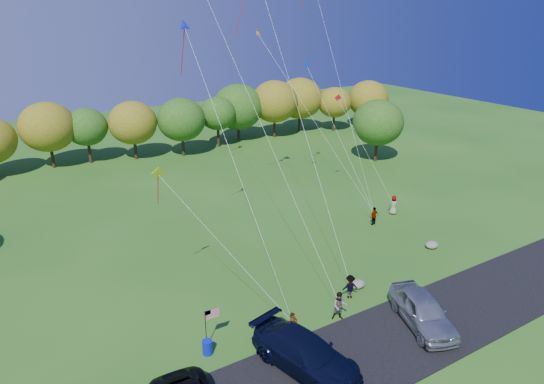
{
  "coord_description": "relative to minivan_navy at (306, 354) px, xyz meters",
  "views": [
    {
      "loc": [
        -16.16,
        -19.53,
        17.46
      ],
      "look_at": [
        -0.52,
        6.0,
        6.04
      ],
      "focal_mm": 32.0,
      "sensor_mm": 36.0,
      "label": 1
    }
  ],
  "objects": [
    {
      "name": "flyer_a",
      "position": [
        0.89,
        2.5,
        -0.17
      ],
      "size": [
        0.63,
        0.45,
        1.61
      ],
      "primitive_type": "imported",
      "rotation": [
        0.0,
        0.0,
        0.12
      ],
      "color": "#4C4C59",
      "rests_on": "ground"
    },
    {
      "name": "minivan_silver",
      "position": [
        7.96,
        -0.51,
        0.02
      ],
      "size": [
        3.96,
        5.93,
        1.87
      ],
      "primitive_type": "imported",
      "rotation": [
        0.0,
        0.0,
        -0.35
      ],
      "color": "#A1A4AC",
      "rests_on": "asphalt_lane"
    },
    {
      "name": "treeline",
      "position": [
        5.81,
        39.3,
        3.82
      ],
      "size": [
        77.42,
        27.9,
        8.6
      ],
      "color": "#3A2515",
      "rests_on": "ground"
    },
    {
      "name": "boulder_far",
      "position": [
        16.14,
        5.92,
        -0.7
      ],
      "size": [
        1.06,
        0.89,
        0.55
      ],
      "primitive_type": "ellipsoid",
      "color": "gray",
      "rests_on": "ground"
    },
    {
      "name": "flyer_e",
      "position": [
        18.34,
        12.33,
        -0.1
      ],
      "size": [
        0.97,
        1.02,
        1.76
      ],
      "primitive_type": "imported",
      "rotation": [
        0.0,
        0.0,
        2.25
      ],
      "color": "#4C4C59",
      "rests_on": "ground"
    },
    {
      "name": "flyer_c",
      "position": [
        6.25,
        3.94,
        -0.17
      ],
      "size": [
        1.18,
        0.92,
        1.6
      ],
      "primitive_type": "imported",
      "rotation": [
        0.0,
        0.0,
        2.79
      ],
      "color": "#4C4C59",
      "rests_on": "ground"
    },
    {
      "name": "boulder_near",
      "position": [
        7.46,
        4.57,
        -0.71
      ],
      "size": [
        1.06,
        0.83,
        0.53
      ],
      "primitive_type": "ellipsoid",
      "color": "gray",
      "rests_on": "ground"
    },
    {
      "name": "ground",
      "position": [
        4.2,
        3.3,
        -0.97
      ],
      "size": [
        140.0,
        140.0,
        0.0
      ],
      "primitive_type": "plane",
      "color": "#215718",
      "rests_on": "ground"
    },
    {
      "name": "trash_barrel",
      "position": [
        -3.78,
        3.74,
        -0.56
      ],
      "size": [
        0.56,
        0.56,
        0.83
      ],
      "primitive_type": "cylinder",
      "color": "#0B1BAE",
      "rests_on": "ground"
    },
    {
      "name": "flag_assembly",
      "position": [
        -3.37,
        4.24,
        0.77
      ],
      "size": [
        0.87,
        0.56,
        2.34
      ],
      "color": "black",
      "rests_on": "ground"
    },
    {
      "name": "asphalt_lane",
      "position": [
        4.2,
        -0.7,
        -0.94
      ],
      "size": [
        44.0,
        6.0,
        0.06
      ],
      "primitive_type": "cube",
      "color": "black",
      "rests_on": "ground"
    },
    {
      "name": "flyer_d",
      "position": [
        15.3,
        11.55,
        -0.17
      ],
      "size": [
        1.0,
        0.53,
        1.62
      ],
      "primitive_type": "imported",
      "rotation": [
        0.0,
        0.0,
        3.29
      ],
      "color": "#4C4C59",
      "rests_on": "ground"
    },
    {
      "name": "minivan_navy",
      "position": [
        0.0,
        0.0,
        0.0
      ],
      "size": [
        3.97,
        6.73,
        1.83
      ],
      "primitive_type": "imported",
      "rotation": [
        0.0,
        0.0,
        0.24
      ],
      "color": "black",
      "rests_on": "asphalt_lane"
    },
    {
      "name": "flyer_b",
      "position": [
        4.22,
        2.5,
        -0.07
      ],
      "size": [
        1.11,
        1.04,
        1.81
      ],
      "primitive_type": "imported",
      "rotation": [
        0.0,
        0.0,
        -0.56
      ],
      "color": "#4C4C59",
      "rests_on": "ground"
    }
  ]
}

